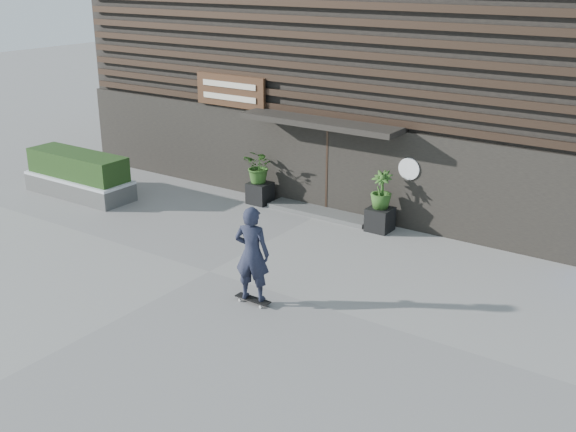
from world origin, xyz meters
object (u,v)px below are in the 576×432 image
Objects in this scene: planter_pot_left at (260,193)px; raised_bed at (80,187)px; planter_pot_right at (380,219)px; skateboarder at (252,254)px.

planter_pot_left is 5.35m from raised_bed.
planter_pot_right is 5.11m from skateboarder.
planter_pot_right is 8.91m from raised_bed.
planter_pot_left is 1.00× the size of planter_pot_right.
skateboarder is (3.61, -5.05, 0.76)m from planter_pot_left.
planter_pot_left is at bearing 26.86° from raised_bed.
raised_bed is at bearing 162.57° from skateboarder.
planter_pot_right is 0.29× the size of skateboarder.
planter_pot_left is 0.17× the size of raised_bed.
raised_bed is 1.72× the size of skateboarder.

